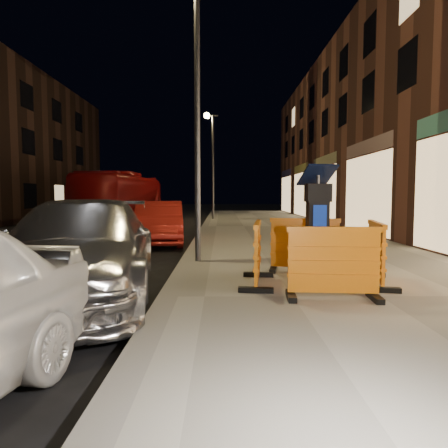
{
  "coord_description": "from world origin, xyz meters",
  "views": [
    {
      "loc": [
        0.76,
        -5.52,
        1.59
      ],
      "look_at": [
        0.8,
        1.0,
        1.1
      ],
      "focal_mm": 32.0,
      "sensor_mm": 36.0,
      "label": 1
    }
  ],
  "objects_px": {
    "barrier_kerbside": "(257,253)",
    "car_red": "(160,244)",
    "car_silver": "(84,295)",
    "bus_doubledecker": "(123,223)",
    "parking_kiosk": "(317,228)",
    "barrier_front": "(333,263)",
    "barrier_back": "(304,245)",
    "barrier_bldgside": "(376,253)"
  },
  "relations": [
    {
      "from": "parking_kiosk",
      "to": "barrier_bldgside",
      "type": "distance_m",
      "value": 1.03
    },
    {
      "from": "car_silver",
      "to": "bus_doubledecker",
      "type": "distance_m",
      "value": 16.3
    },
    {
      "from": "barrier_back",
      "to": "barrier_kerbside",
      "type": "distance_m",
      "value": 1.34
    },
    {
      "from": "parking_kiosk",
      "to": "barrier_front",
      "type": "bearing_deg",
      "value": -80.8
    },
    {
      "from": "barrier_front",
      "to": "barrier_kerbside",
      "type": "xyz_separation_m",
      "value": [
        -0.95,
        0.95,
        0.0
      ]
    },
    {
      "from": "barrier_back",
      "to": "bus_doubledecker",
      "type": "height_order",
      "value": "bus_doubledecker"
    },
    {
      "from": "barrier_back",
      "to": "barrier_kerbside",
      "type": "bearing_deg",
      "value": -122.8
    },
    {
      "from": "parking_kiosk",
      "to": "bus_doubledecker",
      "type": "xyz_separation_m",
      "value": [
        -7.0,
        15.85,
        -1.04
      ]
    },
    {
      "from": "barrier_kerbside",
      "to": "bus_doubledecker",
      "type": "height_order",
      "value": "bus_doubledecker"
    },
    {
      "from": "parking_kiosk",
      "to": "bus_doubledecker",
      "type": "bearing_deg",
      "value": 123.03
    },
    {
      "from": "parking_kiosk",
      "to": "car_silver",
      "type": "relative_size",
      "value": 0.35
    },
    {
      "from": "barrier_kerbside",
      "to": "barrier_bldgside",
      "type": "relative_size",
      "value": 1.0
    },
    {
      "from": "barrier_kerbside",
      "to": "bus_doubledecker",
      "type": "relative_size",
      "value": 0.13
    },
    {
      "from": "car_silver",
      "to": "barrier_bldgside",
      "type": "bearing_deg",
      "value": -7.61
    },
    {
      "from": "barrier_front",
      "to": "barrier_kerbside",
      "type": "bearing_deg",
      "value": 139.2
    },
    {
      "from": "barrier_kerbside",
      "to": "barrier_bldgside",
      "type": "xyz_separation_m",
      "value": [
        1.9,
        0.0,
        0.0
      ]
    },
    {
      "from": "car_silver",
      "to": "bus_doubledecker",
      "type": "bearing_deg",
      "value": 92.61
    },
    {
      "from": "car_silver",
      "to": "car_red",
      "type": "height_order",
      "value": "car_silver"
    },
    {
      "from": "parking_kiosk",
      "to": "barrier_back",
      "type": "bearing_deg",
      "value": 99.2
    },
    {
      "from": "bus_doubledecker",
      "to": "barrier_kerbside",
      "type": "bearing_deg",
      "value": -66.64
    },
    {
      "from": "barrier_back",
      "to": "barrier_bldgside",
      "type": "xyz_separation_m",
      "value": [
        0.95,
        -0.95,
        0.0
      ]
    },
    {
      "from": "barrier_back",
      "to": "car_red",
      "type": "relative_size",
      "value": 0.31
    },
    {
      "from": "barrier_back",
      "to": "car_red",
      "type": "height_order",
      "value": "barrier_back"
    },
    {
      "from": "barrier_kerbside",
      "to": "bus_doubledecker",
      "type": "bearing_deg",
      "value": 28.09
    },
    {
      "from": "barrier_back",
      "to": "barrier_kerbside",
      "type": "height_order",
      "value": "same"
    },
    {
      "from": "barrier_back",
      "to": "barrier_kerbside",
      "type": "xyz_separation_m",
      "value": [
        -0.95,
        -0.95,
        0.0
      ]
    },
    {
      "from": "barrier_front",
      "to": "bus_doubledecker",
      "type": "height_order",
      "value": "bus_doubledecker"
    },
    {
      "from": "car_red",
      "to": "bus_doubledecker",
      "type": "distance_m",
      "value": 9.98
    },
    {
      "from": "bus_doubledecker",
      "to": "barrier_back",
      "type": "bearing_deg",
      "value": -62.37
    },
    {
      "from": "parking_kiosk",
      "to": "barrier_kerbside",
      "type": "bearing_deg",
      "value": -170.8
    },
    {
      "from": "parking_kiosk",
      "to": "barrier_front",
      "type": "relative_size",
      "value": 1.4
    },
    {
      "from": "parking_kiosk",
      "to": "car_red",
      "type": "height_order",
      "value": "parking_kiosk"
    },
    {
      "from": "barrier_back",
      "to": "car_silver",
      "type": "distance_m",
      "value": 3.91
    },
    {
      "from": "barrier_bldgside",
      "to": "barrier_front",
      "type": "bearing_deg",
      "value": 146.2
    },
    {
      "from": "bus_doubledecker",
      "to": "parking_kiosk",
      "type": "bearing_deg",
      "value": -63.71
    },
    {
      "from": "parking_kiosk",
      "to": "car_silver",
      "type": "height_order",
      "value": "parking_kiosk"
    },
    {
      "from": "barrier_kerbside",
      "to": "car_silver",
      "type": "relative_size",
      "value": 0.25
    },
    {
      "from": "barrier_kerbside",
      "to": "car_red",
      "type": "distance_m",
      "value": 7.01
    },
    {
      "from": "car_silver",
      "to": "car_red",
      "type": "relative_size",
      "value": 1.25
    },
    {
      "from": "barrier_back",
      "to": "bus_doubledecker",
      "type": "relative_size",
      "value": 0.13
    },
    {
      "from": "car_red",
      "to": "bus_doubledecker",
      "type": "relative_size",
      "value": 0.42
    },
    {
      "from": "parking_kiosk",
      "to": "barrier_bldgside",
      "type": "height_order",
      "value": "parking_kiosk"
    }
  ]
}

